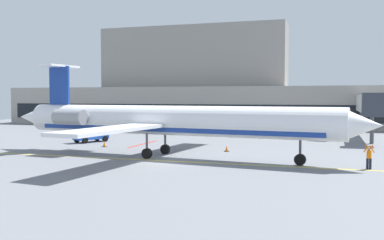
{
  "coord_description": "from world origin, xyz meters",
  "views": [
    {
      "loc": [
        13.22,
        -33.19,
        5.34
      ],
      "look_at": [
        -0.02,
        9.04,
        3.0
      ],
      "focal_mm": 41.01,
      "sensor_mm": 36.0,
      "label": 1
    }
  ],
  "objects": [
    {
      "name": "fuel_tank",
      "position": [
        7.22,
        28.1,
        1.24
      ],
      "size": [
        7.64,
        1.87,
        2.18
      ],
      "color": "white",
      "rests_on": "ground"
    },
    {
      "name": "marshaller",
      "position": [
        16.08,
        1.4,
        0.92
      ],
      "size": [
        0.82,
        0.34,
        1.83
      ],
      "color": "#191E33",
      "rests_on": "ground"
    },
    {
      "name": "regional_jet",
      "position": [
        -0.63,
        3.11,
        3.22
      ],
      "size": [
        34.93,
        25.45,
        8.48
      ],
      "color": "white",
      "rests_on": "ground"
    },
    {
      "name": "safety_cone_bravo",
      "position": [
        3.71,
        8.49,
        0.25
      ],
      "size": [
        0.47,
        0.47,
        0.55
      ],
      "color": "orange",
      "rests_on": "ground"
    },
    {
      "name": "baggage_tug",
      "position": [
        -13.75,
        12.09,
        0.96
      ],
      "size": [
        3.17,
        4.38,
        2.1
      ],
      "color": "#1E4CB2",
      "rests_on": "ground"
    },
    {
      "name": "ground",
      "position": [
        -0.0,
        0.0,
        -0.05
      ],
      "size": [
        120.0,
        120.0,
        0.11
      ],
      "color": "slate"
    },
    {
      "name": "terminal_building",
      "position": [
        -9.32,
        45.84,
        6.69
      ],
      "size": [
        79.88,
        11.14,
        18.68
      ],
      "color": "gray",
      "rests_on": "ground"
    },
    {
      "name": "jet_bridge_west",
      "position": [
        17.9,
        28.06,
        4.43
      ],
      "size": [
        2.4,
        22.35,
        5.8
      ],
      "color": "silver",
      "rests_on": "ground"
    },
    {
      "name": "safety_cone_alpha",
      "position": [
        -9.65,
        8.43,
        0.25
      ],
      "size": [
        0.47,
        0.47,
        0.55
      ],
      "color": "orange",
      "rests_on": "ground"
    },
    {
      "name": "pushback_tractor",
      "position": [
        12.47,
        23.23,
        1.01
      ],
      "size": [
        2.76,
        3.28,
        2.26
      ],
      "color": "silver",
      "rests_on": "ground"
    }
  ]
}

